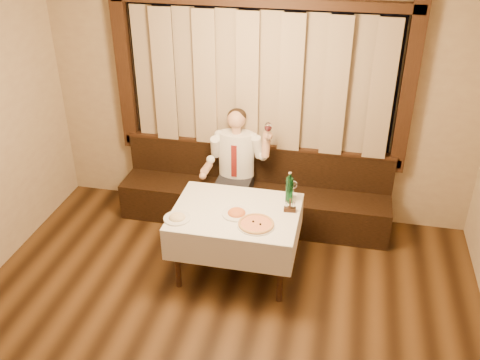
% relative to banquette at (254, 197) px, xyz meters
% --- Properties ---
extents(room, '(5.01, 6.01, 2.81)m').
position_rel_banquette_xyz_m(room, '(-0.00, -1.75, 1.19)').
color(room, black).
rests_on(room, ground).
extents(banquette, '(3.20, 0.61, 0.94)m').
position_rel_banquette_xyz_m(banquette, '(0.00, 0.00, 0.00)').
color(banquette, black).
rests_on(banquette, ground).
extents(dining_table, '(1.27, 0.97, 0.76)m').
position_rel_banquette_xyz_m(dining_table, '(0.00, -1.02, 0.34)').
color(dining_table, black).
rests_on(dining_table, ground).
extents(pizza, '(0.37, 0.37, 0.04)m').
position_rel_banquette_xyz_m(pizza, '(0.25, -1.24, 0.46)').
color(pizza, white).
rests_on(pizza, dining_table).
extents(pasta_red, '(0.29, 0.29, 0.10)m').
position_rel_banquette_xyz_m(pasta_red, '(0.02, -1.09, 0.49)').
color(pasta_red, white).
rests_on(pasta_red, dining_table).
extents(pasta_cream, '(0.27, 0.27, 0.09)m').
position_rel_banquette_xyz_m(pasta_cream, '(-0.53, -1.29, 0.48)').
color(pasta_cream, white).
rests_on(pasta_cream, dining_table).
extents(green_bottle, '(0.08, 0.08, 0.35)m').
position_rel_banquette_xyz_m(green_bottle, '(0.50, -0.74, 0.59)').
color(green_bottle, '#115327').
rests_on(green_bottle, dining_table).
extents(table_wine_glass, '(0.08, 0.08, 0.20)m').
position_rel_banquette_xyz_m(table_wine_glass, '(0.53, -0.64, 0.59)').
color(table_wine_glass, white).
rests_on(table_wine_glass, dining_table).
extents(cruet_caddy, '(0.12, 0.07, 0.13)m').
position_rel_banquette_xyz_m(cruet_caddy, '(0.53, -0.92, 0.49)').
color(cruet_caddy, black).
rests_on(cruet_caddy, dining_table).
extents(seated_man, '(0.78, 0.58, 1.42)m').
position_rel_banquette_xyz_m(seated_man, '(-0.21, -0.09, 0.51)').
color(seated_man, black).
rests_on(seated_man, ground).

